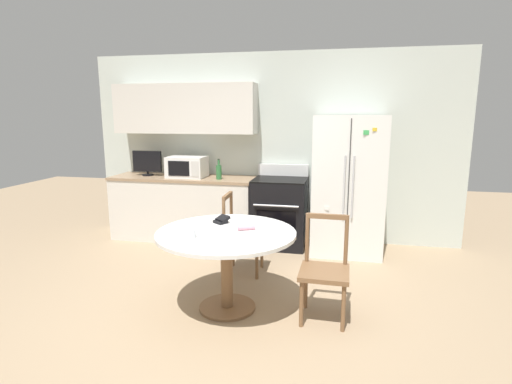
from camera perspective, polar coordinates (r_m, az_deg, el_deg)
The scene contains 14 objects.
ground_plane at distance 3.56m, azimuth -5.66°, elevation -18.75°, with size 14.00×14.00×0.00m, color #9E8466.
back_wall at distance 5.69m, azimuth -1.00°, elevation 7.76°, with size 5.20×0.44×2.60m.
kitchen_counter at distance 5.80m, azimuth -10.18°, elevation -2.21°, with size 2.04×0.64×0.90m.
refrigerator at distance 5.22m, azimuth 12.99°, elevation 0.97°, with size 0.88×0.78×1.76m.
oven_range at distance 5.42m, azimuth 3.41°, elevation -2.82°, with size 0.71×0.68×1.08m.
microwave at distance 5.65m, azimuth -9.83°, elevation 3.56°, with size 0.52×0.37×0.29m.
countertop_tv at distance 5.92m, azimuth -15.27°, elevation 4.13°, with size 0.42×0.16×0.36m.
counter_bottle at distance 5.41m, azimuth -5.33°, elevation 2.93°, with size 0.07×0.07×0.28m.
dining_table at distance 3.62m, azimuth -4.25°, elevation -7.69°, with size 1.25×1.25×0.74m.
dining_chair_right at distance 3.57m, azimuth 9.77°, elevation -11.02°, with size 0.43×0.43×0.90m.
dining_chair_far at distance 4.50m, azimuth -2.05°, elevation -6.17°, with size 0.43×0.43×0.90m.
candle_glass at distance 3.44m, azimuth -9.35°, elevation -5.93°, with size 0.09×0.09×0.08m.
folded_napkin at distance 3.61m, azimuth -1.40°, elevation -5.05°, with size 0.16×0.11×0.05m.
wallet at distance 3.86m, azimuth -4.94°, elevation -4.02°, with size 0.17×0.17×0.07m.
Camera 1 is at (0.96, -2.94, 1.77)m, focal length 28.00 mm.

